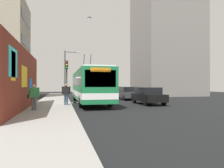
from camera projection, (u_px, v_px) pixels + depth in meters
The scene contains 14 objects.
ground_plane at pixel (71, 104), 19.85m from camera, with size 80.00×80.00×0.00m, color black.
sidewalk_slab at pixel (53, 104), 19.48m from camera, with size 48.00×3.20×0.15m, color gray.
graffiti_wall at pixel (24, 80), 14.52m from camera, with size 12.63×0.32×4.24m.
building_far_right at pixel (166, 43), 37.35m from camera, with size 10.00×9.99×18.40m.
city_bus at pixel (89, 85), 20.84m from camera, with size 12.67×2.61×5.01m.
parked_car_black at pixel (148, 95), 19.79m from camera, with size 4.41×1.91×1.58m.
parked_car_dark_gray at pixel (127, 93), 26.08m from camera, with size 4.39×1.84×1.58m.
parked_car_navy at pixel (115, 91), 32.21m from camera, with size 4.76×1.81×1.58m.
parked_car_red at pixel (107, 91), 37.71m from camera, with size 4.28×1.88×1.58m.
pedestrian_near_wall at pixel (34, 95), 13.96m from camera, with size 0.23×0.75×1.70m.
pedestrian_at_curb at pixel (66, 92), 17.57m from camera, with size 0.23×0.70×1.75m.
traffic_light at pixel (67, 74), 20.97m from camera, with size 0.49×0.28×4.08m.
street_lamp at pixel (67, 71), 26.87m from camera, with size 0.44×1.85×5.99m.
curbside_puddle at pixel (76, 102), 21.88m from camera, with size 1.79×1.79×0.00m, color black.
Camera 1 is at (-20.21, 0.81, 1.78)m, focal length 34.15 mm.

